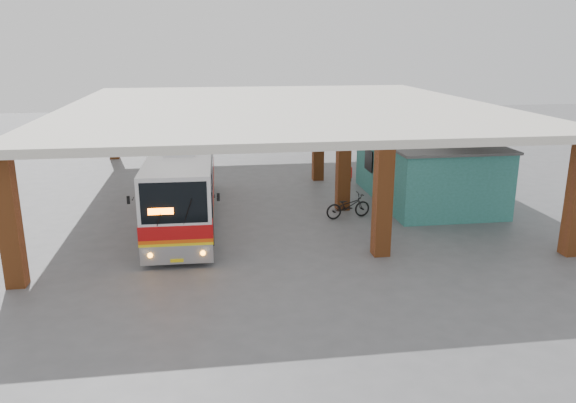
{
  "coord_description": "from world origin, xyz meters",
  "views": [
    {
      "loc": [
        -3.23,
        -21.9,
        7.62
      ],
      "look_at": [
        -0.04,
        0.0,
        1.34
      ],
      "focal_mm": 35.0,
      "sensor_mm": 36.0,
      "label": 1
    }
  ],
  "objects_px": {
    "coach_bus": "(184,181)",
    "pedestrian": "(379,218)",
    "motorcycle": "(348,206)",
    "red_chair": "(349,174)"
  },
  "relations": [
    {
      "from": "red_chair",
      "to": "coach_bus",
      "type": "bearing_deg",
      "value": -153.64
    },
    {
      "from": "motorcycle",
      "to": "pedestrian",
      "type": "height_order",
      "value": "pedestrian"
    },
    {
      "from": "motorcycle",
      "to": "red_chair",
      "type": "distance_m",
      "value": 7.07
    },
    {
      "from": "coach_bus",
      "to": "motorcycle",
      "type": "xyz_separation_m",
      "value": [
        7.23,
        -0.95,
        -1.19
      ]
    },
    {
      "from": "motorcycle",
      "to": "pedestrian",
      "type": "bearing_deg",
      "value": 179.34
    },
    {
      "from": "red_chair",
      "to": "pedestrian",
      "type": "bearing_deg",
      "value": -104.11
    },
    {
      "from": "motorcycle",
      "to": "red_chair",
      "type": "xyz_separation_m",
      "value": [
        1.78,
        6.84,
        -0.18
      ]
    },
    {
      "from": "pedestrian",
      "to": "red_chair",
      "type": "height_order",
      "value": "pedestrian"
    },
    {
      "from": "coach_bus",
      "to": "red_chair",
      "type": "xyz_separation_m",
      "value": [
        9.01,
        5.9,
        -1.37
      ]
    },
    {
      "from": "coach_bus",
      "to": "pedestrian",
      "type": "bearing_deg",
      "value": -25.08
    }
  ]
}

